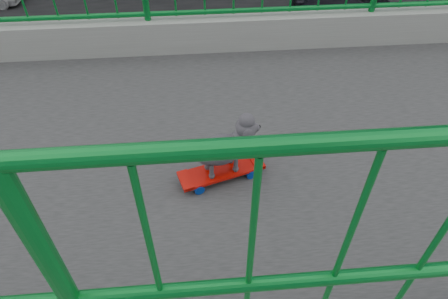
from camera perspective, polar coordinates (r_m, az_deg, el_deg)
road at (r=17.57m, az=-12.24°, el=12.69°), size 18.00×90.00×0.02m
skateboard at (r=2.55m, az=-0.36°, el=-3.15°), size 0.31×0.57×0.07m
poodle at (r=2.41m, az=0.14°, el=0.43°), size 0.25×0.42×0.36m
car_2 at (r=16.55m, az=-6.00°, el=14.17°), size 2.33×5.04×1.40m
car_3 at (r=20.62m, az=16.57°, el=19.06°), size 2.03×4.99×1.45m
car_6 at (r=14.16m, az=-16.42°, el=6.96°), size 2.51×5.45×1.51m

